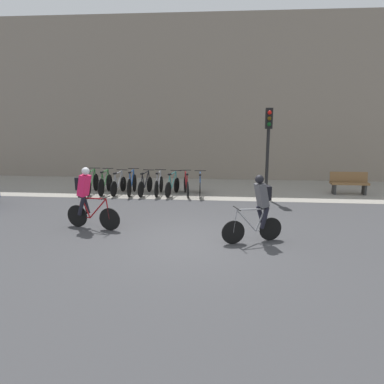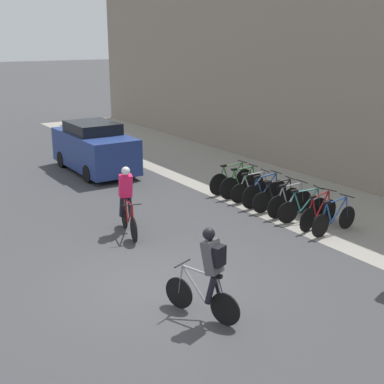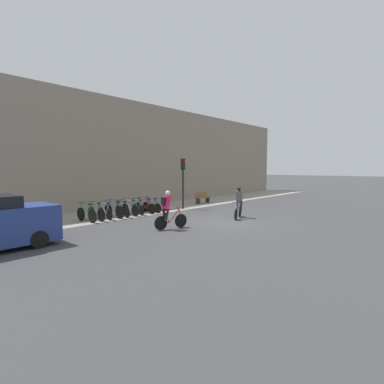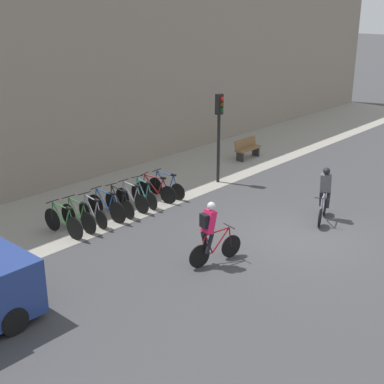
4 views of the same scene
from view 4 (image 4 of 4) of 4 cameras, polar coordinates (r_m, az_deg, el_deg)
ground at (r=16.30m, az=11.24°, el=-4.67°), size 200.00×200.00×0.00m
kerb_strip at (r=20.24m, az=-5.32°, el=0.55°), size 44.00×4.50×0.01m
building_facade at (r=21.26m, az=-10.47°, el=11.87°), size 44.00×0.60×7.67m
cyclist_pink at (r=14.01m, az=1.99°, el=-4.22°), size 1.67×0.58×1.76m
cyclist_grey at (r=17.39m, az=13.99°, el=0.05°), size 1.55×0.67×1.75m
parked_bike_0 at (r=16.37m, az=-13.58°, el=-3.15°), size 0.46×1.77×0.99m
parked_bike_1 at (r=16.66m, az=-12.04°, el=-2.63°), size 0.46×1.72×0.99m
parked_bike_2 at (r=16.98m, az=-10.55°, el=-2.22°), size 0.46×1.59×0.94m
parked_bike_3 at (r=17.28m, az=-9.13°, el=-1.60°), size 0.46×1.76×0.99m
parked_bike_4 at (r=17.61m, az=-7.75°, el=-1.21°), size 0.46×1.66×0.95m
parked_bike_5 at (r=17.95m, az=-6.43°, el=-0.72°), size 0.46×1.63×0.97m
parked_bike_6 at (r=18.30m, az=-5.15°, el=-0.31°), size 0.50×1.59×0.94m
parked_bike_7 at (r=18.65m, az=-3.92°, el=0.15°), size 0.51×1.67×0.96m
parked_bike_8 at (r=19.02m, az=-2.74°, el=0.54°), size 0.46×1.67×0.94m
traffic_light_pole at (r=20.12m, az=2.92°, el=7.49°), size 0.26×0.30×3.41m
bench at (r=23.87m, az=5.92°, el=4.66°), size 1.48×0.44×0.89m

